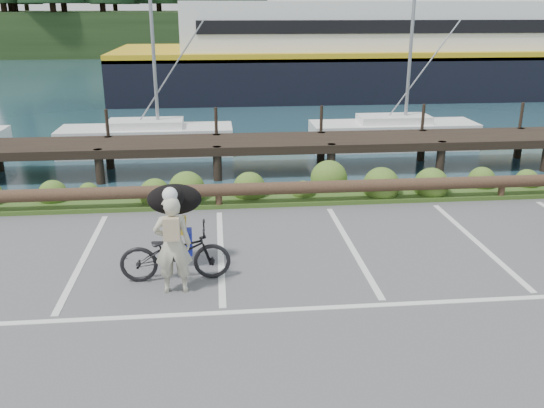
# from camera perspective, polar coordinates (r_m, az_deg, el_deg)

# --- Properties ---
(ground) EXTENTS (72.00, 72.00, 0.00)m
(ground) POSITION_cam_1_polar(r_m,az_deg,el_deg) (9.53, -4.93, -9.53)
(ground) COLOR #4D4D4F
(harbor_backdrop) EXTENTS (170.00, 160.00, 30.00)m
(harbor_backdrop) POSITION_cam_1_polar(r_m,az_deg,el_deg) (86.98, -5.59, 15.84)
(harbor_backdrop) COLOR #1B3742
(harbor_backdrop) RESTS_ON ground
(vegetation_strip) EXTENTS (34.00, 1.60, 0.10)m
(vegetation_strip) POSITION_cam_1_polar(r_m,az_deg,el_deg) (14.40, -5.30, 0.71)
(vegetation_strip) COLOR #3D5B21
(vegetation_strip) RESTS_ON ground
(log_rail) EXTENTS (32.00, 0.30, 0.60)m
(log_rail) POSITION_cam_1_polar(r_m,az_deg,el_deg) (13.76, -5.26, -0.40)
(log_rail) COLOR #443021
(log_rail) RESTS_ON ground
(bicycle) EXTENTS (1.92, 0.69, 1.00)m
(bicycle) POSITION_cam_1_polar(r_m,az_deg,el_deg) (10.12, -9.57, -4.82)
(bicycle) COLOR black
(bicycle) RESTS_ON ground
(cyclist) EXTENTS (0.62, 0.41, 1.69)m
(cyclist) POSITION_cam_1_polar(r_m,az_deg,el_deg) (9.58, -9.79, -4.00)
(cyclist) COLOR beige
(cyclist) RESTS_ON ground
(dog) EXTENTS (0.49, 0.98, 0.56)m
(dog) POSITION_cam_1_polar(r_m,az_deg,el_deg) (10.42, -9.65, 0.47)
(dog) COLOR black
(dog) RESTS_ON bicycle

